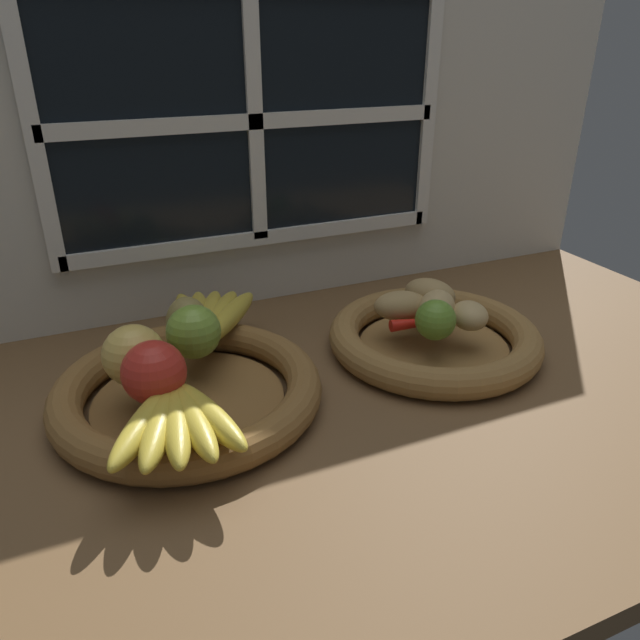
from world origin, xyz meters
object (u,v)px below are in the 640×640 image
(apple_red_front, at_px, (154,372))
(potato_small, at_px, (469,316))
(apple_golden_left, at_px, (134,355))
(fruit_bowl_right, at_px, (433,337))
(banana_bunch_back, at_px, (209,318))
(potato_large, at_px, (435,307))
(banana_bunch_front, at_px, (176,420))
(potato_oblong, at_px, (401,306))
(apple_green_back, at_px, (194,332))
(chili_pepper, at_px, (434,321))
(potato_back, at_px, (430,294))
(fruit_bowl_left, at_px, (188,390))
(pear_brown, at_px, (188,324))
(lime_near, at_px, (435,320))

(apple_red_front, height_order, potato_small, apple_red_front)
(apple_red_front, bearing_deg, apple_golden_left, 107.06)
(fruit_bowl_right, height_order, potato_small, potato_small)
(banana_bunch_back, height_order, potato_large, potato_large)
(banana_bunch_front, xyz_separation_m, potato_oblong, (0.37, 0.15, 0.01))
(apple_green_back, xyz_separation_m, chili_pepper, (0.34, -0.05, -0.03))
(potato_back, bearing_deg, fruit_bowl_left, -172.96)
(banana_bunch_front, height_order, banana_bunch_back, same)
(apple_red_front, distance_m, pear_brown, 0.13)
(potato_oblong, bearing_deg, chili_pepper, -53.61)
(potato_large, relative_size, lime_near, 1.37)
(potato_oblong, bearing_deg, potato_large, -37.87)
(potato_small, height_order, potato_back, potato_back)
(apple_red_front, bearing_deg, banana_bunch_back, 57.68)
(potato_back, distance_m, chili_pepper, 0.07)
(banana_bunch_front, height_order, potato_large, potato_large)
(fruit_bowl_right, bearing_deg, apple_green_back, 173.31)
(lime_near, relative_size, chili_pepper, 0.43)
(apple_green_back, distance_m, potato_small, 0.39)
(banana_bunch_front, relative_size, lime_near, 3.01)
(potato_oblong, height_order, chili_pepper, potato_oblong)
(potato_large, bearing_deg, lime_near, -123.69)
(apple_golden_left, relative_size, apple_red_front, 1.01)
(fruit_bowl_right, xyz_separation_m, chili_pepper, (-0.01, -0.01, 0.03))
(potato_large, xyz_separation_m, chili_pepper, (-0.01, -0.01, -0.02))
(banana_bunch_back, distance_m, lime_near, 0.33)
(apple_golden_left, distance_m, chili_pepper, 0.42)
(fruit_bowl_left, xyz_separation_m, banana_bunch_front, (-0.03, -0.12, 0.04))
(potato_large, height_order, potato_back, potato_large)
(fruit_bowl_left, height_order, fruit_bowl_right, same)
(fruit_bowl_right, relative_size, chili_pepper, 2.38)
(fruit_bowl_left, xyz_separation_m, banana_bunch_back, (0.06, 0.12, 0.04))
(potato_oblong, height_order, potato_small, potato_oblong)
(fruit_bowl_left, relative_size, apple_red_front, 4.57)
(pear_brown, bearing_deg, potato_oblong, -6.24)
(apple_golden_left, bearing_deg, potato_oblong, 3.96)
(fruit_bowl_right, height_order, potato_large, potato_large)
(potato_small, xyz_separation_m, chili_pepper, (-0.04, 0.02, -0.01))
(pear_brown, xyz_separation_m, chili_pepper, (0.34, -0.08, -0.03))
(potato_large, bearing_deg, potato_back, 65.56)
(fruit_bowl_left, bearing_deg, potato_oblong, 5.33)
(potato_back, bearing_deg, apple_golden_left, -174.35)
(apple_green_back, distance_m, chili_pepper, 0.35)
(fruit_bowl_right, relative_size, banana_bunch_front, 1.82)
(apple_green_back, distance_m, lime_near, 0.33)
(chili_pepper, bearing_deg, pear_brown, 176.65)
(potato_large, bearing_deg, potato_small, -45.00)
(banana_bunch_back, bearing_deg, pear_brown, -127.43)
(pear_brown, bearing_deg, fruit_bowl_left, -107.51)
(apple_red_front, bearing_deg, potato_oblong, 11.69)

